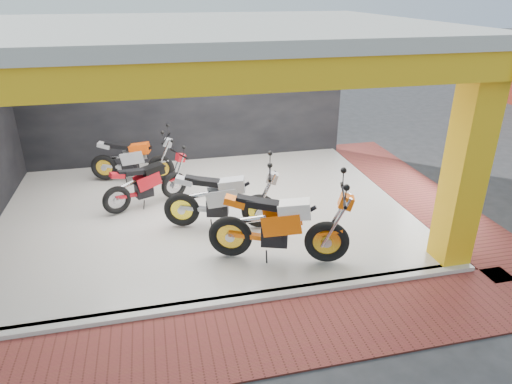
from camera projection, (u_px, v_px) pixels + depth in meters
ground at (221, 266)px, 7.60m from camera, size 80.00×80.00×0.00m
showroom_floor at (205, 211)px, 9.36m from camera, size 8.00×6.00×0.10m
showroom_ceiling at (196, 28)px, 7.90m from camera, size 8.40×6.40×0.20m
back_wall at (186, 96)px, 11.41m from camera, size 8.20×0.20×3.50m
corner_column at (466, 166)px, 6.99m from camera, size 0.50×0.50×3.50m
header_beam_front at (225, 76)px, 5.36m from camera, size 8.40×0.30×0.40m
header_beam_right at (403, 41)px, 8.85m from camera, size 0.30×6.40×0.40m
floor_kerb at (231, 301)px, 6.68m from camera, size 8.00×0.20×0.10m
paver_front at (242, 340)px, 6.00m from camera, size 9.00×1.40×0.03m
paver_right at (415, 191)px, 10.36m from camera, size 1.40×7.00×0.03m
moto_hero at (328, 222)px, 7.22m from camera, size 2.60×1.67×1.49m
moto_row_a at (259, 195)px, 8.32m from camera, size 2.37×1.38×1.37m
moto_row_b at (173, 173)px, 9.56m from camera, size 2.06×1.41×1.18m
moto_row_c at (160, 156)px, 10.42m from camera, size 2.17×1.25×1.25m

